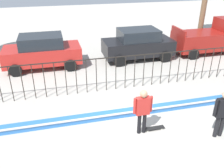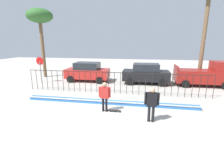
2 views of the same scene
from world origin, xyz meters
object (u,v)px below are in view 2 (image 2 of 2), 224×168
(parked_car_black, at_px, (146,73))
(skateboard, at_px, (114,111))
(parked_car_red, at_px, (87,72))
(palm_tree_short, at_px, (40,18))
(stop_sign, at_px, (40,66))
(camera_operator, at_px, (152,101))
(skateboarder, at_px, (105,94))
(pickup_truck, at_px, (205,75))

(parked_car_black, bearing_deg, skateboard, -103.96)
(parked_car_red, relative_size, palm_tree_short, 0.59)
(stop_sign, xyz_separation_m, palm_tree_short, (-1.25, 2.71, 4.71))
(skateboard, xyz_separation_m, stop_sign, (-8.09, 5.69, 1.56))
(camera_operator, bearing_deg, skateboard, 27.99)
(skateboarder, bearing_deg, camera_operator, -51.84)
(camera_operator, bearing_deg, palm_tree_short, 12.39)
(pickup_truck, bearing_deg, camera_operator, -126.77)
(parked_car_red, xyz_separation_m, parked_car_black, (5.77, -0.01, 0.00))
(pickup_truck, bearing_deg, parked_car_red, 175.49)
(parked_car_red, height_order, pickup_truck, pickup_truck)
(skateboarder, distance_m, palm_tree_short, 13.32)
(palm_tree_short, bearing_deg, camera_operator, -39.25)
(skateboard, bearing_deg, palm_tree_short, 125.08)
(skateboard, relative_size, parked_car_black, 0.19)
(skateboard, distance_m, parked_car_black, 7.43)
(skateboard, relative_size, parked_car_red, 0.19)
(skateboard, height_order, palm_tree_short, palm_tree_short)
(skateboarder, bearing_deg, stop_sign, 109.45)
(skateboard, height_order, parked_car_red, parked_car_red)
(skateboarder, bearing_deg, parked_car_red, 81.68)
(pickup_truck, relative_size, palm_tree_short, 0.64)
(skateboarder, distance_m, parked_car_red, 7.94)
(skateboard, xyz_separation_m, palm_tree_short, (-9.34, 8.40, 6.27))
(pickup_truck, xyz_separation_m, palm_tree_short, (-16.45, 1.29, 5.29))
(skateboard, relative_size, palm_tree_short, 0.11)
(skateboarder, relative_size, palm_tree_short, 0.23)
(skateboard, distance_m, stop_sign, 10.01)
(camera_operator, relative_size, parked_car_red, 0.41)
(skateboard, xyz_separation_m, pickup_truck, (7.10, 7.11, 0.98))
(skateboarder, bearing_deg, skateboard, -28.68)
(skateboard, distance_m, palm_tree_short, 14.04)
(parked_car_red, xyz_separation_m, pickup_truck, (10.98, -0.03, 0.06))
(palm_tree_short, bearing_deg, skateboarder, -43.71)
(skateboard, xyz_separation_m, camera_operator, (2.02, -0.88, 1.01))
(pickup_truck, bearing_deg, skateboarder, -141.12)
(palm_tree_short, bearing_deg, stop_sign, -65.16)
(palm_tree_short, bearing_deg, skateboard, -41.96)
(parked_car_red, xyz_separation_m, stop_sign, (-4.21, -1.45, 0.64))
(skateboarder, height_order, parked_car_red, parked_car_red)
(skateboarder, distance_m, stop_sign, 9.52)
(camera_operator, bearing_deg, pickup_truck, -70.80)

